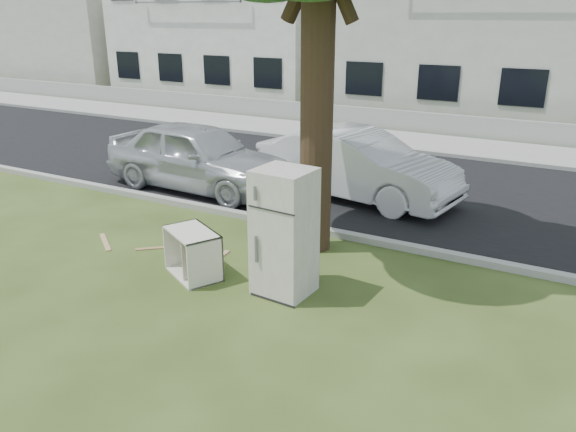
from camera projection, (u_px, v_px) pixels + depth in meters
The scene contains 16 objects.
ground at pixel (285, 295), 8.25m from camera, with size 120.00×120.00×0.00m, color #314217.
road at pixel (408, 188), 13.19m from camera, with size 120.00×7.00×0.01m, color black.
kerb_near at pixel (350, 239), 10.27m from camera, with size 120.00×0.18×0.12m, color gray.
kerb_far at pixel (446, 157), 16.12m from camera, with size 120.00×0.18×0.12m, color gray.
sidewalk at pixel (457, 146), 17.31m from camera, with size 120.00×2.80×0.01m, color gray.
low_wall at pixel (469, 127), 18.51m from camera, with size 120.00×0.15×0.70m, color gray.
townhouse_left at pixel (243, 21), 26.88m from camera, with size 10.20×8.16×7.04m.
townhouse_center at pixel (506, 17), 21.40m from camera, with size 11.22×8.16×7.44m.
filler_left at pixel (52, 25), 33.71m from camera, with size 16.00×9.00×6.40m, color beige.
fridge at pixel (284, 233), 8.02m from camera, with size 0.77×0.72×1.88m, color silver.
cabinet at pixel (193, 253), 8.74m from camera, with size 0.95×0.59×0.74m, color white.
plank_a at pixel (166, 247), 9.87m from camera, with size 1.03×0.08×0.02m, color olive.
plank_b at pixel (105, 242), 10.10m from camera, with size 0.86×0.09×0.02m, color tan.
plank_c at pixel (216, 260), 9.37m from camera, with size 0.82×0.09×0.02m, color tan.
car_center at pixel (356, 165), 12.32m from camera, with size 1.59×4.56×1.50m, color silver.
car_left at pixel (198, 156), 12.95m from camera, with size 1.84×4.58×1.56m, color #A6A9AD.
Camera 1 is at (3.57, -6.43, 3.91)m, focal length 35.00 mm.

